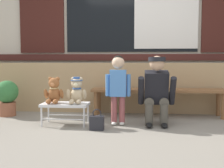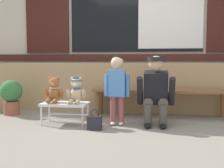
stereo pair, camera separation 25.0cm
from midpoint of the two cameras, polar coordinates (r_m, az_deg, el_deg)
name	(u,v)px [view 2 (the right image)]	position (r m, az deg, el deg)	size (l,w,h in m)	color
ground_plane	(124,133)	(3.53, 4.55, -9.81)	(60.00, 60.00, 0.00)	gray
brick_low_wall	(133,88)	(4.86, 5.80, -0.74)	(7.48, 0.25, 0.85)	tan
shop_facade	(136,14)	(5.43, 6.24, 13.97)	(7.63, 0.26, 3.51)	beige
wooden_bench_long	(160,94)	(4.50, 11.26, -1.90)	(2.10, 0.40, 0.44)	brown
small_display_bench	(65,105)	(3.98, -7.69, -4.26)	(0.64, 0.36, 0.30)	silver
teddy_bear_plain	(54,91)	(4.00, -9.91, -1.38)	(0.28, 0.26, 0.36)	#93562D
teddy_bear_with_hat	(76,91)	(3.91, -5.46, -1.34)	(0.28, 0.27, 0.36)	#CCB289
child_standing	(117,82)	(3.84, 2.91, 0.36)	(0.35, 0.18, 0.96)	#994C4C
adult_crouching	(156,91)	(3.89, 10.81, -1.32)	(0.50, 0.49, 0.95)	#4C473D
handbag_on_ground	(95,122)	(3.65, -1.57, -7.76)	(0.18, 0.11, 0.27)	#232328
potted_plant	(11,95)	(4.87, -18.31, -2.16)	(0.36, 0.36, 0.57)	brown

